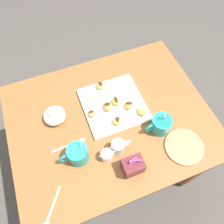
% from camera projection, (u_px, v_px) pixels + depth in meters
% --- Properties ---
extents(ground_plane, '(8.00, 8.00, 0.00)m').
position_uv_depth(ground_plane, '(111.00, 160.00, 1.71)').
color(ground_plane, '#423D38').
extents(dining_table, '(1.01, 0.80, 0.71)m').
position_uv_depth(dining_table, '(110.00, 129.00, 1.21)').
color(dining_table, brown).
rests_on(dining_table, ground_plane).
extents(pastry_plate_square, '(0.31, 0.31, 0.02)m').
position_uv_depth(pastry_plate_square, '(113.00, 105.00, 1.13)').
color(pastry_plate_square, silver).
rests_on(pastry_plate_square, dining_table).
extents(coffee_mug_teal_left, '(0.13, 0.09, 0.13)m').
position_uv_depth(coffee_mug_teal_left, '(161.00, 124.00, 1.03)').
color(coffee_mug_teal_left, teal).
rests_on(coffee_mug_teal_left, dining_table).
extents(coffee_mug_teal_right, '(0.13, 0.09, 0.15)m').
position_uv_depth(coffee_mug_teal_right, '(77.00, 154.00, 0.95)').
color(coffee_mug_teal_right, teal).
rests_on(coffee_mug_teal_right, dining_table).
extents(cream_pitcher_white, '(0.10, 0.06, 0.07)m').
position_uv_depth(cream_pitcher_white, '(119.00, 146.00, 0.98)').
color(cream_pitcher_white, silver).
rests_on(cream_pitcher_white, dining_table).
extents(sugar_caddy, '(0.09, 0.07, 0.11)m').
position_uv_depth(sugar_caddy, '(133.00, 166.00, 0.94)').
color(sugar_caddy, '#561E23').
rests_on(sugar_caddy, dining_table).
extents(ice_cream_bowl, '(0.11, 0.11, 0.08)m').
position_uv_depth(ice_cream_bowl, '(54.00, 115.00, 1.07)').
color(ice_cream_bowl, silver).
rests_on(ice_cream_bowl, dining_table).
extents(chocolate_sauce_pitcher, '(0.09, 0.05, 0.06)m').
position_uv_depth(chocolate_sauce_pitcher, '(107.00, 155.00, 0.97)').
color(chocolate_sauce_pitcher, silver).
rests_on(chocolate_sauce_pitcher, dining_table).
extents(saucer_coral_left, '(0.18, 0.18, 0.01)m').
position_uv_depth(saucer_coral_left, '(184.00, 147.00, 1.02)').
color(saucer_coral_left, '#E5704C').
rests_on(saucer_coral_left, dining_table).
extents(loose_spoon_near_saucer, '(0.11, 0.13, 0.01)m').
position_uv_depth(loose_spoon_near_saucer, '(51.00, 212.00, 0.88)').
color(loose_spoon_near_saucer, silver).
rests_on(loose_spoon_near_saucer, dining_table).
extents(loose_spoon_by_plate, '(0.16, 0.02, 0.01)m').
position_uv_depth(loose_spoon_by_plate, '(73.00, 144.00, 1.03)').
color(loose_spoon_by_plate, silver).
rests_on(loose_spoon_by_plate, dining_table).
extents(beignet_0, '(0.05, 0.05, 0.03)m').
position_uv_depth(beignet_0, '(92.00, 113.00, 1.08)').
color(beignet_0, '#D19347').
rests_on(beignet_0, pastry_plate_square).
extents(chocolate_drizzle_0, '(0.03, 0.02, 0.00)m').
position_uv_depth(chocolate_drizzle_0, '(92.00, 112.00, 1.06)').
color(chocolate_drizzle_0, '#381E11').
rests_on(chocolate_drizzle_0, beignet_0).
extents(beignet_1, '(0.05, 0.06, 0.04)m').
position_uv_depth(beignet_1, '(108.00, 106.00, 1.09)').
color(beignet_1, '#D19347').
rests_on(beignet_1, pastry_plate_square).
extents(chocolate_drizzle_1, '(0.03, 0.02, 0.00)m').
position_uv_depth(chocolate_drizzle_1, '(108.00, 104.00, 1.07)').
color(chocolate_drizzle_1, '#381E11').
rests_on(chocolate_drizzle_1, beignet_1).
extents(beignet_2, '(0.06, 0.06, 0.03)m').
position_uv_depth(beignet_2, '(142.00, 111.00, 1.08)').
color(beignet_2, '#D19347').
rests_on(beignet_2, pastry_plate_square).
extents(beignet_3, '(0.06, 0.05, 0.03)m').
position_uv_depth(beignet_3, '(117.00, 121.00, 1.05)').
color(beignet_3, '#D19347').
rests_on(beignet_3, pastry_plate_square).
extents(chocolate_drizzle_3, '(0.03, 0.03, 0.00)m').
position_uv_depth(chocolate_drizzle_3, '(118.00, 119.00, 1.04)').
color(chocolate_drizzle_3, '#381E11').
rests_on(chocolate_drizzle_3, beignet_3).
extents(beignet_4, '(0.06, 0.06, 0.04)m').
position_uv_depth(beignet_4, '(129.00, 105.00, 1.09)').
color(beignet_4, '#D19347').
rests_on(beignet_4, pastry_plate_square).
extents(chocolate_drizzle_4, '(0.04, 0.03, 0.00)m').
position_uv_depth(chocolate_drizzle_4, '(129.00, 103.00, 1.08)').
color(chocolate_drizzle_4, '#381E11').
rests_on(chocolate_drizzle_4, beignet_4).
extents(beignet_5, '(0.06, 0.06, 0.03)m').
position_uv_depth(beignet_5, '(116.00, 101.00, 1.11)').
color(beignet_5, '#D19347').
rests_on(beignet_5, pastry_plate_square).
extents(chocolate_drizzle_5, '(0.02, 0.04, 0.00)m').
position_uv_depth(chocolate_drizzle_5, '(116.00, 99.00, 1.10)').
color(chocolate_drizzle_5, '#381E11').
rests_on(chocolate_drizzle_5, beignet_5).
extents(beignet_6, '(0.06, 0.05, 0.03)m').
position_uv_depth(beignet_6, '(101.00, 86.00, 1.16)').
color(beignet_6, '#D19347').
rests_on(beignet_6, pastry_plate_square).
extents(chocolate_drizzle_6, '(0.02, 0.03, 0.00)m').
position_uv_depth(chocolate_drizzle_6, '(101.00, 84.00, 1.14)').
color(chocolate_drizzle_6, '#381E11').
rests_on(chocolate_drizzle_6, beignet_6).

